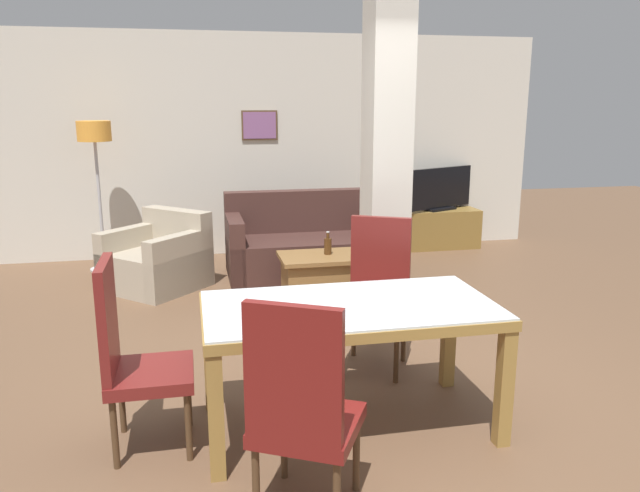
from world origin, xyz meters
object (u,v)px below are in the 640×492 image
object	(u,v)px
dining_chair_head_left	(132,353)
bottle	(328,246)
coffee_table	(321,277)
tv_stand	(439,229)
sofa	(306,246)
floor_lamp	(95,145)
armchair	(158,261)
dining_chair_near_left	(302,407)
tv_screen	(441,189)
dining_chair_far_right	(377,290)
dining_table	(349,330)

from	to	relation	value
dining_chair_head_left	bottle	distance (m)	2.91
coffee_table	tv_stand	size ratio (longest dim) A/B	0.77
sofa	floor_lamp	size ratio (longest dim) A/B	1.04
armchair	sofa	bearing A→B (deg)	-127.42
sofa	armchair	distance (m)	1.62
dining_chair_head_left	coffee_table	size ratio (longest dim) A/B	1.37
dining_chair_near_left	armchair	xyz separation A→B (m)	(-0.81, 3.93, -0.29)
sofa	tv_screen	xyz separation A→B (m)	(1.93, 0.84, 0.47)
dining_chair_near_left	tv_screen	bearing A→B (deg)	89.60
coffee_table	bottle	distance (m)	0.32
dining_chair_far_right	floor_lamp	distance (m)	3.98
dining_chair_head_left	coffee_table	bearing A→B (deg)	146.93
dining_chair_far_right	tv_stand	bearing A→B (deg)	-92.01
dining_chair_head_left	armchair	world-z (taller)	dining_chair_head_left
dining_chair_near_left	tv_stand	bearing A→B (deg)	89.60
sofa	tv_screen	size ratio (longest dim) A/B	1.78
dining_chair_head_left	sofa	bearing A→B (deg)	154.88
dining_table	dining_chair_head_left	size ratio (longest dim) A/B	1.56
dining_chair_far_right	floor_lamp	world-z (taller)	floor_lamp
dining_chair_far_right	dining_chair_near_left	distance (m)	1.83
dining_chair_far_right	floor_lamp	xyz separation A→B (m)	(-2.29, 3.14, 0.86)
dining_chair_near_left	armchair	world-z (taller)	dining_chair_near_left
sofa	armchair	bearing A→B (deg)	9.14
armchair	coffee_table	distance (m)	1.74
tv_stand	sofa	bearing A→B (deg)	-156.63
dining_chair_near_left	dining_chair_head_left	distance (m)	1.12
tv_stand	floor_lamp	size ratio (longest dim) A/B	0.61
tv_stand	coffee_table	bearing A→B (deg)	-136.89
armchair	tv_screen	distance (m)	3.73
sofa	armchair	xyz separation A→B (m)	(-1.60, -0.26, -0.03)
bottle	tv_stand	bearing A→B (deg)	43.78
coffee_table	dining_chair_head_left	bearing A→B (deg)	-123.07
dining_chair_far_right	dining_chair_near_left	size ratio (longest dim) A/B	1.00
coffee_table	floor_lamp	world-z (taller)	floor_lamp
coffee_table	bottle	bearing A→B (deg)	19.84
dining_chair_far_right	tv_screen	size ratio (longest dim) A/B	1.10
coffee_table	tv_screen	distance (m)	2.76
dining_chair_far_right	dining_chair_head_left	xyz separation A→B (m)	(-1.64, -0.83, 0.00)
coffee_table	dining_chair_near_left	bearing A→B (deg)	-103.40
dining_chair_near_left	tv_screen	size ratio (longest dim) A/B	1.10
tv_stand	dining_chair_near_left	bearing A→B (deg)	-118.53
dining_chair_head_left	sofa	world-z (taller)	dining_chair_head_left
sofa	bottle	bearing A→B (deg)	91.88
dining_chair_head_left	floor_lamp	size ratio (longest dim) A/B	0.64
dining_chair_head_left	armchair	bearing A→B (deg)	-179.80
coffee_table	tv_stand	world-z (taller)	tv_stand
sofa	armchair	size ratio (longest dim) A/B	1.47
dining_chair_head_left	sofa	distance (m)	3.76
armchair	bottle	world-z (taller)	armchair
dining_table	dining_chair_far_right	bearing A→B (deg)	63.01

